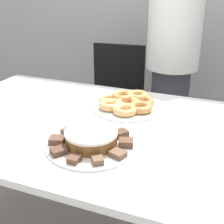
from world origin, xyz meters
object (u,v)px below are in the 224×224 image
office_chair_left (114,110)px  plate_cake (91,145)px  person_standing (172,61)px  frosted_cake (91,138)px  plate_donuts (128,106)px

office_chair_left → plate_cake: office_chair_left is taller
person_standing → frosted_cake: 1.13m
plate_donuts → frosted_cake: 0.43m
person_standing → frosted_cake: (-0.08, -1.12, -0.04)m
person_standing → office_chair_left: 0.58m
office_chair_left → plate_donuts: (0.33, -0.66, 0.34)m
person_standing → plate_cake: person_standing is taller
office_chair_left → frosted_cake: bearing=-78.8°
plate_donuts → frosted_cake: bearing=-90.3°
office_chair_left → plate_donuts: 0.81m
plate_cake → frosted_cake: bearing=82.9°
plate_donuts → frosted_cake: (-0.00, -0.42, 0.03)m
person_standing → frosted_cake: size_ratio=7.95×
frosted_cake → office_chair_left: bearing=107.1°
plate_donuts → office_chair_left: bearing=116.9°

